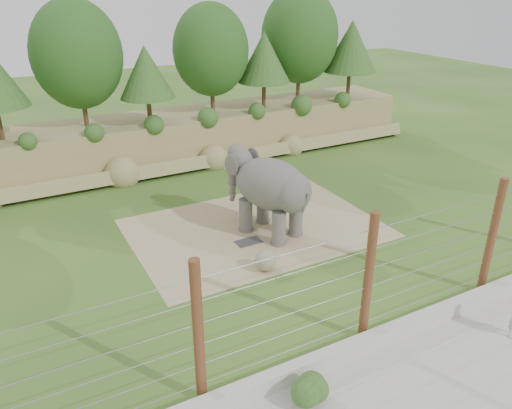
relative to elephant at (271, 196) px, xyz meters
name	(u,v)px	position (x,y,z in m)	size (l,w,h in m)	color
ground	(282,265)	(-0.87, -2.37, -1.65)	(90.00, 90.00, 0.00)	#325821
back_embankment	(172,90)	(-0.28, 10.30, 2.32)	(30.00, 5.52, 8.77)	#988A57
dirt_patch	(255,228)	(-0.37, 0.63, -1.64)	(10.00, 7.00, 0.02)	tan
drain_grate	(248,242)	(-1.18, -0.32, -1.61)	(1.00, 0.60, 0.03)	#262628
elephant	(271,196)	(0.00, 0.00, 0.00)	(1.74, 4.07, 3.29)	#57534D
stone_ball	(265,261)	(-1.59, -2.41, -1.25)	(0.75, 0.75, 0.75)	gray
retaining_wall	(374,340)	(-0.87, -7.37, -1.40)	(26.00, 0.35, 0.50)	#B7B6AA
walkway	(426,394)	(-0.87, -9.37, -1.64)	(26.00, 4.00, 0.01)	#B7B6AA
barrier_fence	(368,278)	(-0.87, -6.87, 0.35)	(20.26, 0.26, 4.00)	#5C2215
walkway_shrub	(309,389)	(-3.61, -8.17, -1.24)	(0.80, 0.80, 0.80)	#254E19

